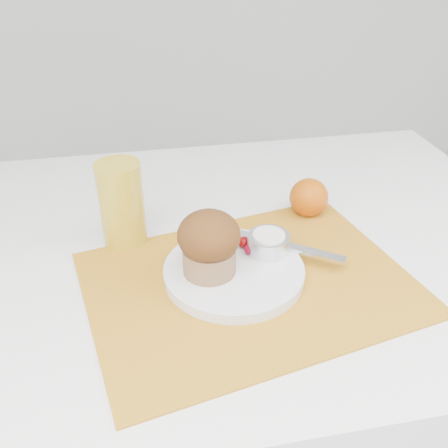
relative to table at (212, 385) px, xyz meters
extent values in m
cube|color=white|center=(0.00, 0.00, 0.00)|extent=(1.20, 0.80, 0.75)
cube|color=#BD7B1A|center=(0.04, -0.13, 0.38)|extent=(0.54, 0.44, 0.00)
cylinder|color=silver|center=(0.02, -0.11, 0.39)|extent=(0.26, 0.26, 0.02)
cylinder|color=silver|center=(0.08, -0.08, 0.41)|extent=(0.08, 0.08, 0.03)
cylinder|color=white|center=(0.08, -0.08, 0.43)|extent=(0.07, 0.07, 0.01)
ellipsoid|color=#530202|center=(0.05, -0.06, 0.41)|extent=(0.02, 0.02, 0.02)
ellipsoid|color=#600218|center=(0.05, -0.08, 0.41)|extent=(0.02, 0.02, 0.02)
cube|color=silver|center=(0.10, -0.07, 0.40)|extent=(0.19, 0.14, 0.01)
sphere|color=#BF5206|center=(0.19, 0.05, 0.41)|extent=(0.07, 0.07, 0.07)
cylinder|color=gold|center=(-0.14, 0.02, 0.45)|extent=(0.08, 0.08, 0.15)
cylinder|color=#926A46|center=(-0.02, -0.11, 0.42)|extent=(0.09, 0.09, 0.04)
ellipsoid|color=#331909|center=(-0.02, -0.11, 0.46)|extent=(0.09, 0.09, 0.07)
camera|label=1|loc=(-0.11, -0.71, 0.86)|focal=40.00mm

